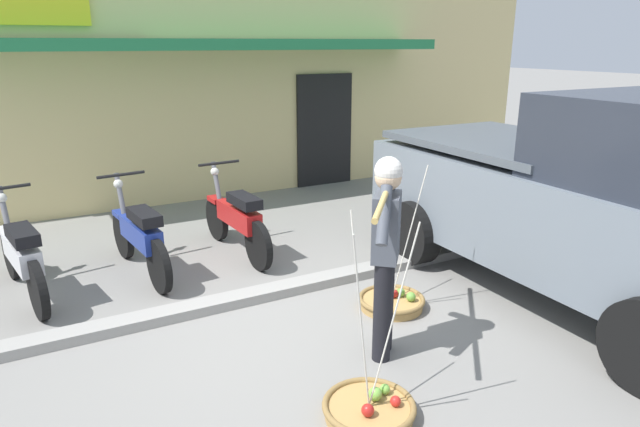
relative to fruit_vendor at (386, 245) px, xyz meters
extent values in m
plane|color=gray|center=(-0.51, 0.77, -0.98)|extent=(90.00, 90.00, 0.00)
cube|color=gray|center=(-0.51, 1.47, -0.93)|extent=(20.00, 0.24, 0.10)
cylinder|color=black|center=(0.06, 0.07, -0.55)|extent=(0.15, 0.15, 0.86)
cylinder|color=black|center=(-0.06, -0.07, -0.55)|extent=(0.15, 0.15, 0.86)
cube|color=#474C56|center=(0.00, 0.00, 0.15)|extent=(0.37, 0.39, 0.54)
sphere|color=#E0B78E|center=(0.00, 0.00, 0.56)|extent=(0.21, 0.21, 0.21)
sphere|color=silver|center=(0.00, 0.00, 0.61)|extent=(0.22, 0.22, 0.22)
cylinder|color=#474C56|center=(0.16, 0.18, 0.32)|extent=(0.29, 0.31, 0.43)
cylinder|color=#474C56|center=(-0.16, -0.18, 0.32)|extent=(0.29, 0.31, 0.43)
cylinder|color=tan|center=(0.00, 0.00, 0.47)|extent=(1.16, 1.34, 0.04)
cylinder|color=#B2894C|center=(0.56, 0.66, -0.93)|extent=(0.62, 0.62, 0.09)
torus|color=olive|center=(0.56, 0.66, -0.88)|extent=(0.66, 0.66, 0.05)
sphere|color=#AB1F1B|center=(0.61, 0.68, -0.85)|extent=(0.08, 0.08, 0.08)
sphere|color=#6BA53F|center=(0.69, 0.67, -0.84)|extent=(0.09, 0.09, 0.09)
sphere|color=#69A33E|center=(0.71, 0.53, -0.84)|extent=(0.09, 0.09, 0.09)
cylinder|color=silver|center=(0.56, 0.80, -0.21)|extent=(0.01, 0.30, 1.36)
cylinder|color=silver|center=(0.44, 0.59, -0.21)|extent=(0.26, 0.16, 1.36)
cylinder|color=silver|center=(0.69, 0.59, -0.21)|extent=(0.26, 0.16, 1.36)
cylinder|color=#B2894C|center=(-0.56, -0.66, -0.93)|extent=(0.62, 0.62, 0.09)
torus|color=olive|center=(-0.56, -0.66, -0.88)|extent=(0.66, 0.66, 0.05)
sphere|color=red|center=(-0.40, -0.74, -0.85)|extent=(0.08, 0.08, 0.08)
sphere|color=#7ABD48|center=(-0.39, -0.59, -0.85)|extent=(0.08, 0.08, 0.08)
sphere|color=#7ABD48|center=(-0.49, -0.62, -0.84)|extent=(0.10, 0.10, 0.10)
sphere|color=red|center=(-0.63, -0.74, -0.84)|extent=(0.09, 0.09, 0.09)
cylinder|color=silver|center=(-0.56, -0.51, -0.21)|extent=(0.01, 0.30, 1.36)
cylinder|color=silver|center=(-0.69, -0.73, -0.21)|extent=(0.26, 0.16, 1.36)
cylinder|color=silver|center=(-0.44, -0.73, -0.21)|extent=(0.26, 0.16, 1.36)
cylinder|color=black|center=(-2.72, 3.29, -0.69)|extent=(0.18, 0.59, 0.58)
cylinder|color=black|center=(-2.51, 2.07, -0.69)|extent=(0.18, 0.59, 0.58)
cube|color=silver|center=(-2.72, 3.29, -0.43)|extent=(0.19, 0.30, 0.06)
cube|color=silver|center=(-2.60, 2.58, -0.47)|extent=(0.35, 0.92, 0.24)
cube|color=black|center=(-2.56, 2.41, -0.23)|extent=(0.31, 0.59, 0.12)
cylinder|color=slate|center=(-2.70, 3.19, -0.30)|extent=(0.11, 0.30, 0.76)
cylinder|color=black|center=(-2.69, 3.12, 0.09)|extent=(0.54, 0.13, 0.04)
sphere|color=silver|center=(-2.72, 3.27, -0.05)|extent=(0.11, 0.11, 0.11)
cylinder|color=black|center=(-1.51, 3.35, -0.69)|extent=(0.15, 0.59, 0.58)
cylinder|color=black|center=(-1.36, 2.12, -0.69)|extent=(0.15, 0.59, 0.58)
cube|color=navy|center=(-1.51, 3.35, -0.43)|extent=(0.17, 0.29, 0.06)
cube|color=navy|center=(-1.42, 2.63, -0.47)|extent=(0.30, 0.92, 0.24)
cube|color=black|center=(-1.40, 2.45, -0.23)|extent=(0.28, 0.58, 0.12)
cylinder|color=slate|center=(-1.50, 3.25, -0.30)|extent=(0.09, 0.30, 0.76)
cylinder|color=black|center=(-1.49, 3.17, 0.09)|extent=(0.54, 0.10, 0.04)
sphere|color=silver|center=(-1.51, 3.33, -0.05)|extent=(0.11, 0.11, 0.11)
cylinder|color=black|center=(-0.30, 3.43, -0.69)|extent=(0.12, 0.58, 0.58)
cylinder|color=black|center=(-0.22, 2.19, -0.69)|extent=(0.12, 0.58, 0.58)
cube|color=red|center=(-0.30, 3.43, -0.43)|extent=(0.16, 0.29, 0.06)
cube|color=red|center=(-0.25, 2.71, -0.47)|extent=(0.26, 0.91, 0.24)
cube|color=black|center=(-0.24, 2.53, -0.23)|extent=(0.26, 0.57, 0.12)
cylinder|color=slate|center=(-0.29, 3.33, -0.30)|extent=(0.08, 0.30, 0.76)
cylinder|color=black|center=(-0.29, 3.25, 0.09)|extent=(0.54, 0.07, 0.04)
sphere|color=silver|center=(-0.30, 3.41, -0.05)|extent=(0.11, 0.11, 0.11)
cube|color=slate|center=(2.40, 0.05, -0.12)|extent=(1.95, 4.72, 0.96)
cube|color=#4A5259|center=(2.42, 1.10, 0.46)|extent=(1.83, 2.37, 0.08)
cylinder|color=black|center=(3.37, 1.49, -0.60)|extent=(0.27, 0.76, 0.76)
cylinder|color=black|center=(1.47, 1.51, -0.60)|extent=(0.27, 0.76, 0.76)
cube|color=#DBC684|center=(0.48, 7.94, 1.12)|extent=(13.00, 5.00, 4.20)
cube|color=#237F47|center=(0.48, 4.94, 1.52)|extent=(7.15, 1.00, 0.16)
cube|color=black|center=(2.43, 5.42, 0.02)|extent=(1.10, 0.06, 2.00)
camera|label=1|loc=(-2.45, -3.41, 1.55)|focal=31.21mm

